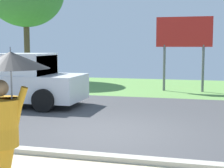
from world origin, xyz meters
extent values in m
cube|color=#424244|center=(0.00, 2.00, -0.05)|extent=(40.00, 8.00, 0.10)
cube|color=#619347|center=(0.00, 10.00, -0.05)|extent=(40.00, 8.00, 0.10)
cube|color=#B2AD9E|center=(0.00, -2.00, 0.05)|extent=(40.00, 0.24, 0.10)
cone|color=orange|center=(-0.43, -4.07, 0.73)|extent=(0.60, 0.60, 1.45)
cylinder|color=orange|center=(-0.43, -4.07, 1.12)|extent=(0.44, 0.44, 0.65)
sphere|color=tan|center=(-0.43, -4.07, 1.59)|extent=(0.22, 0.22, 0.22)
cylinder|color=orange|center=(-0.15, -4.07, 1.40)|extent=(0.24, 0.09, 0.45)
cylinder|color=gray|center=(-0.26, -4.07, 1.62)|extent=(0.02, 0.02, 0.75)
cone|color=black|center=(-0.26, -4.07, 1.96)|extent=(1.01, 1.01, 0.22)
cylinder|color=gray|center=(-0.26, -4.07, 2.08)|extent=(0.02, 0.02, 0.10)
cube|color=silver|center=(-4.48, 3.03, 0.68)|extent=(5.20, 2.00, 0.90)
cube|color=silver|center=(-3.98, 3.03, 1.43)|extent=(1.80, 1.84, 0.90)
cube|color=#2D3842|center=(-3.13, 3.03, 1.43)|extent=(0.10, 1.70, 0.77)
cylinder|color=black|center=(-2.78, 4.03, 0.38)|extent=(0.76, 0.28, 0.76)
cylinder|color=black|center=(-2.78, 2.03, 0.38)|extent=(0.76, 0.28, 0.76)
cylinder|color=slate|center=(0.47, 8.41, 1.10)|extent=(0.12, 0.12, 2.20)
cylinder|color=slate|center=(2.27, 8.41, 1.10)|extent=(0.12, 0.12, 2.20)
cube|color=red|center=(1.37, 8.41, 2.80)|extent=(2.60, 0.10, 1.40)
cylinder|color=brown|center=(-8.38, 11.36, 1.98)|extent=(0.36, 0.36, 3.96)
camera|label=1|loc=(2.11, -8.00, 2.14)|focal=54.54mm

